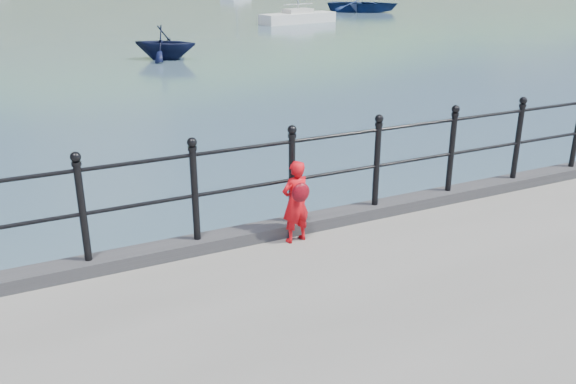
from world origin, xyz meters
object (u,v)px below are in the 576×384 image
child (296,201)px  launch_blue (363,5)px  launch_navy (165,43)px  sailboat_near (298,18)px  railing (245,175)px

child → launch_blue: size_ratio=0.17×
launch_blue → launch_navy: 29.80m
launch_navy → sailboat_near: sailboat_near is taller
child → launch_navy: size_ratio=0.35×
launch_navy → sailboat_near: 18.11m
child → railing: bearing=-34.7°
railing → launch_navy: 21.57m
launch_navy → sailboat_near: (12.96, 12.64, -0.41)m
railing → child: railing is taller
railing → child: bearing=-26.2°
child → sailboat_near: 38.03m
railing → launch_navy: (4.67, 21.03, -1.08)m
child → launch_navy: bearing=-109.5°
child → launch_blue: child is taller
launch_blue → sailboat_near: size_ratio=0.75×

